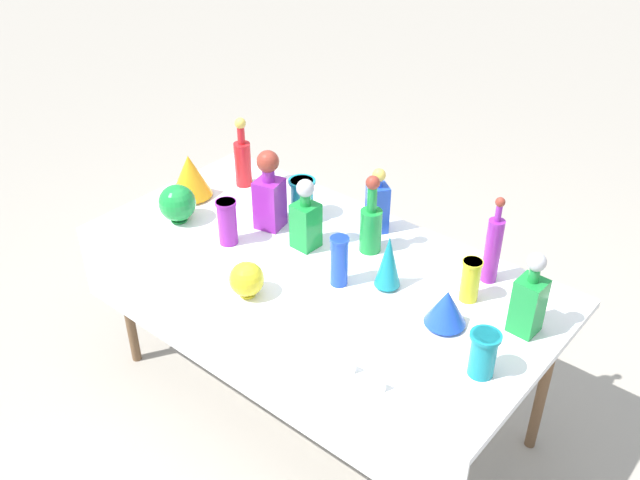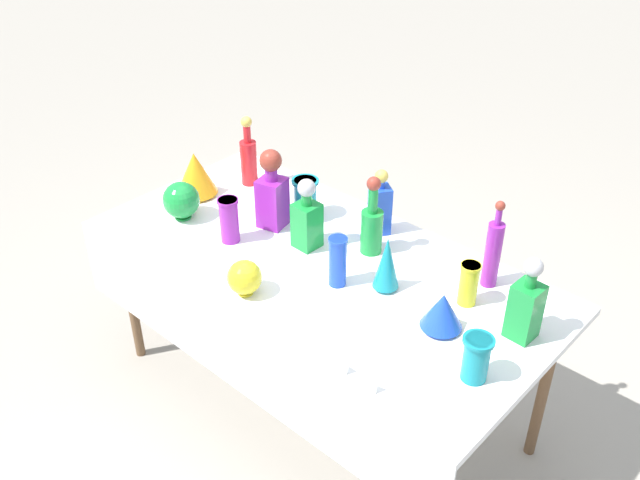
{
  "view_description": "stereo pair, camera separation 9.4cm",
  "coord_description": "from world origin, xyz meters",
  "px_view_note": "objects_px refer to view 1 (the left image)",
  "views": [
    {
      "loc": [
        1.48,
        -1.76,
        2.37
      ],
      "look_at": [
        0.0,
        0.0,
        0.86
      ],
      "focal_mm": 40.0,
      "sensor_mm": 36.0,
      "label": 1
    },
    {
      "loc": [
        1.55,
        -1.7,
        2.37
      ],
      "look_at": [
        0.0,
        0.0,
        0.86
      ],
      "focal_mm": 40.0,
      "sensor_mm": 36.0,
      "label": 2
    }
  ],
  "objects_px": {
    "square_decanter_3": "(269,193)",
    "slender_vase_0": "(471,279)",
    "tall_bottle_0": "(493,247)",
    "fluted_vase_0": "(446,308)",
    "tall_bottle_1": "(243,159)",
    "slender_vase_3": "(339,260)",
    "round_bowl_0": "(247,279)",
    "slender_vase_2": "(302,197)",
    "square_decanter_2": "(378,205)",
    "square_decanter_0": "(529,300)",
    "square_decanter_1": "(306,218)",
    "slender_vase_1": "(227,221)",
    "slender_vase_4": "(483,352)",
    "tall_bottle_2": "(371,223)",
    "round_bowl_1": "(177,203)",
    "fluted_vase_2": "(388,261)",
    "fluted_vase_1": "(190,176)"
  },
  "relations": [
    {
      "from": "slender_vase_2",
      "to": "fluted_vase_2",
      "type": "relative_size",
      "value": 0.8
    },
    {
      "from": "square_decanter_0",
      "to": "tall_bottle_0",
      "type": "bearing_deg",
      "value": 142.37
    },
    {
      "from": "tall_bottle_0",
      "to": "round_bowl_1",
      "type": "xyz_separation_m",
      "value": [
        -1.23,
        -0.47,
        -0.06
      ]
    },
    {
      "from": "tall_bottle_0",
      "to": "square_decanter_3",
      "type": "bearing_deg",
      "value": -164.36
    },
    {
      "from": "square_decanter_2",
      "to": "round_bowl_0",
      "type": "bearing_deg",
      "value": -98.63
    },
    {
      "from": "square_decanter_0",
      "to": "round_bowl_1",
      "type": "relative_size",
      "value": 1.91
    },
    {
      "from": "tall_bottle_1",
      "to": "square_decanter_0",
      "type": "xyz_separation_m",
      "value": [
        1.48,
        -0.12,
        -0.0
      ]
    },
    {
      "from": "tall_bottle_0",
      "to": "square_decanter_1",
      "type": "relative_size",
      "value": 1.18
    },
    {
      "from": "square_decanter_2",
      "to": "round_bowl_0",
      "type": "relative_size",
      "value": 2.11
    },
    {
      "from": "square_decanter_3",
      "to": "slender_vase_1",
      "type": "distance_m",
      "value": 0.22
    },
    {
      "from": "square_decanter_1",
      "to": "slender_vase_0",
      "type": "xyz_separation_m",
      "value": [
        0.68,
        0.12,
        -0.04
      ]
    },
    {
      "from": "tall_bottle_0",
      "to": "round_bowl_0",
      "type": "distance_m",
      "value": 0.91
    },
    {
      "from": "slender_vase_2",
      "to": "slender_vase_1",
      "type": "bearing_deg",
      "value": -105.68
    },
    {
      "from": "tall_bottle_1",
      "to": "slender_vase_1",
      "type": "xyz_separation_m",
      "value": [
        0.3,
        -0.39,
        -0.03
      ]
    },
    {
      "from": "tall_bottle_0",
      "to": "square_decanter_3",
      "type": "relative_size",
      "value": 1.02
    },
    {
      "from": "square_decanter_1",
      "to": "slender_vase_1",
      "type": "height_order",
      "value": "square_decanter_1"
    },
    {
      "from": "tall_bottle_1",
      "to": "square_decanter_1",
      "type": "bearing_deg",
      "value": -20.07
    },
    {
      "from": "square_decanter_2",
      "to": "fluted_vase_2",
      "type": "height_order",
      "value": "square_decanter_2"
    },
    {
      "from": "tall_bottle_1",
      "to": "slender_vase_3",
      "type": "height_order",
      "value": "tall_bottle_1"
    },
    {
      "from": "slender_vase_2",
      "to": "fluted_vase_0",
      "type": "height_order",
      "value": "slender_vase_2"
    },
    {
      "from": "slender_vase_1",
      "to": "slender_vase_4",
      "type": "height_order",
      "value": "slender_vase_1"
    },
    {
      "from": "slender_vase_3",
      "to": "square_decanter_2",
      "type": "bearing_deg",
      "value": 105.95
    },
    {
      "from": "tall_bottle_0",
      "to": "fluted_vase_0",
      "type": "xyz_separation_m",
      "value": [
        0.01,
        -0.33,
        -0.07
      ]
    },
    {
      "from": "slender_vase_0",
      "to": "round_bowl_1",
      "type": "distance_m",
      "value": 1.27
    },
    {
      "from": "tall_bottle_1",
      "to": "tall_bottle_0",
      "type": "bearing_deg",
      "value": 3.08
    },
    {
      "from": "slender_vase_2",
      "to": "fluted_vase_0",
      "type": "xyz_separation_m",
      "value": [
        0.86,
        -0.23,
        -0.02
      ]
    },
    {
      "from": "tall_bottle_0",
      "to": "square_decanter_1",
      "type": "distance_m",
      "value": 0.73
    },
    {
      "from": "slender_vase_0",
      "to": "square_decanter_0",
      "type": "bearing_deg",
      "value": -7.1
    },
    {
      "from": "square_decanter_0",
      "to": "slender_vase_3",
      "type": "distance_m",
      "value": 0.69
    },
    {
      "from": "tall_bottle_2",
      "to": "fluted_vase_0",
      "type": "distance_m",
      "value": 0.52
    },
    {
      "from": "slender_vase_3",
      "to": "round_bowl_0",
      "type": "distance_m",
      "value": 0.35
    },
    {
      "from": "slender_vase_2",
      "to": "round_bowl_0",
      "type": "distance_m",
      "value": 0.59
    },
    {
      "from": "square_decanter_1",
      "to": "fluted_vase_0",
      "type": "bearing_deg",
      "value": -5.21
    },
    {
      "from": "square_decanter_0",
      "to": "fluted_vase_2",
      "type": "relative_size",
      "value": 1.44
    },
    {
      "from": "tall_bottle_1",
      "to": "slender_vase_4",
      "type": "xyz_separation_m",
      "value": [
        1.47,
        -0.4,
        -0.05
      ]
    },
    {
      "from": "tall_bottle_0",
      "to": "fluted_vase_0",
      "type": "distance_m",
      "value": 0.34
    },
    {
      "from": "square_decanter_3",
      "to": "square_decanter_0",
      "type": "bearing_deg",
      "value": 3.46
    },
    {
      "from": "slender_vase_2",
      "to": "fluted_vase_0",
      "type": "relative_size",
      "value": 1.21
    },
    {
      "from": "tall_bottle_1",
      "to": "slender_vase_0",
      "type": "relative_size",
      "value": 2.0
    },
    {
      "from": "square_decanter_0",
      "to": "square_decanter_1",
      "type": "bearing_deg",
      "value": -174.5
    },
    {
      "from": "fluted_vase_0",
      "to": "fluted_vase_1",
      "type": "xyz_separation_m",
      "value": [
        -1.35,
        0.03,
        0.03
      ]
    },
    {
      "from": "tall_bottle_2",
      "to": "slender_vase_0",
      "type": "distance_m",
      "value": 0.47
    },
    {
      "from": "slender_vase_4",
      "to": "fluted_vase_0",
      "type": "bearing_deg",
      "value": 148.49
    },
    {
      "from": "tall_bottle_1",
      "to": "square_decanter_0",
      "type": "height_order",
      "value": "tall_bottle_1"
    },
    {
      "from": "square_decanter_1",
      "to": "square_decanter_2",
      "type": "height_order",
      "value": "square_decanter_1"
    },
    {
      "from": "tall_bottle_0",
      "to": "fluted_vase_0",
      "type": "relative_size",
      "value": 2.44
    },
    {
      "from": "tall_bottle_2",
      "to": "tall_bottle_1",
      "type": "bearing_deg",
      "value": 175.58
    },
    {
      "from": "square_decanter_3",
      "to": "slender_vase_0",
      "type": "bearing_deg",
      "value": 6.21
    },
    {
      "from": "square_decanter_1",
      "to": "slender_vase_1",
      "type": "xyz_separation_m",
      "value": [
        -0.26,
        -0.18,
        -0.03
      ]
    },
    {
      "from": "tall_bottle_0",
      "to": "round_bowl_0",
      "type": "height_order",
      "value": "tall_bottle_0"
    }
  ]
}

